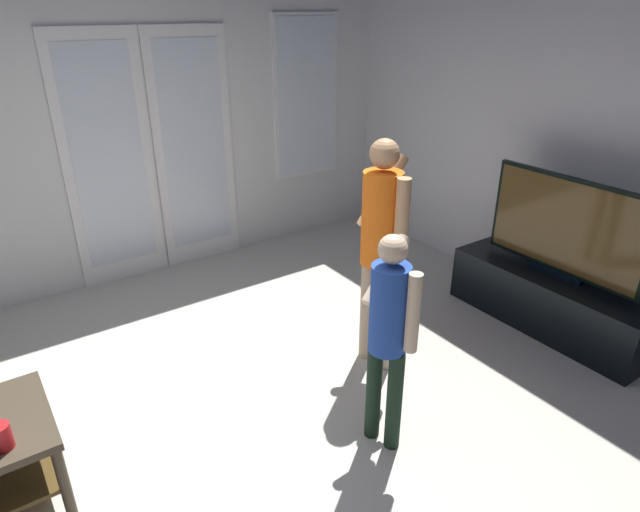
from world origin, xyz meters
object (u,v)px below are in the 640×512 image
object	(u,v)px
person_child	(389,325)
person_adult	(382,237)
flat_screen_tv	(566,228)
cup_near_edge	(1,437)
tv_stand	(551,300)

from	to	relation	value
person_child	person_adult	bearing A→B (deg)	52.99
flat_screen_tv	cup_near_edge	size ratio (longest dim) A/B	9.77
cup_near_edge	flat_screen_tv	bearing A→B (deg)	-5.57
flat_screen_tv	person_child	distance (m)	1.81
tv_stand	cup_near_edge	distance (m)	3.54
cup_near_edge	tv_stand	bearing A→B (deg)	-5.62
person_child	cup_near_edge	world-z (taller)	person_child
person_adult	person_child	size ratio (longest dim) A/B	1.23
tv_stand	cup_near_edge	xyz separation A→B (m)	(-3.51, 0.35, 0.30)
person_adult	cup_near_edge	size ratio (longest dim) A/B	12.62
person_adult	cup_near_edge	distance (m)	2.19
flat_screen_tv	tv_stand	bearing A→B (deg)	-65.00
tv_stand	person_child	size ratio (longest dim) A/B	1.20
flat_screen_tv	person_child	bearing A→B (deg)	-173.72
tv_stand	flat_screen_tv	distance (m)	0.58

